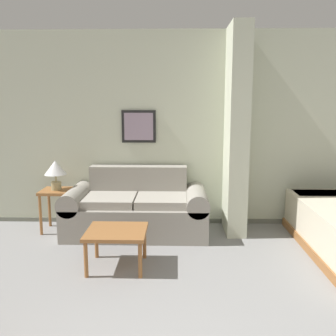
{
  "coord_description": "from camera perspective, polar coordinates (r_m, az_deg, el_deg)",
  "views": [
    {
      "loc": [
        -0.08,
        -1.18,
        1.67
      ],
      "look_at": [
        -0.17,
        2.32,
        1.05
      ],
      "focal_mm": 40.0,
      "sensor_mm": 36.0,
      "label": 1
    }
  ],
  "objects": [
    {
      "name": "coffee_table",
      "position": [
        3.88,
        -7.85,
        -10.05
      ],
      "size": [
        0.6,
        0.55,
        0.4
      ],
      "color": "#996033",
      "rests_on": "ground_plane"
    },
    {
      "name": "wall_partition_pillar",
      "position": [
        4.81,
        10.37,
        5.47
      ],
      "size": [
        0.24,
        0.62,
        2.6
      ],
      "color": "beige",
      "rests_on": "ground_plane"
    },
    {
      "name": "table_lamp",
      "position": [
        5.01,
        -16.78,
        -0.23
      ],
      "size": [
        0.28,
        0.28,
        0.38
      ],
      "color": "tan",
      "rests_on": "side_table"
    },
    {
      "name": "couch",
      "position": [
        4.85,
        -4.81,
        -6.32
      ],
      "size": [
        1.82,
        0.84,
        0.82
      ],
      "color": "gray",
      "rests_on": "ground_plane"
    },
    {
      "name": "wall_back",
      "position": [
        5.12,
        2.36,
        5.83
      ],
      "size": [
        7.71,
        0.16,
        2.6
      ],
      "color": "beige",
      "rests_on": "ground_plane"
    },
    {
      "name": "side_table",
      "position": [
        5.08,
        -16.56,
        -4.37
      ],
      "size": [
        0.39,
        0.39,
        0.55
      ],
      "color": "#996033",
      "rests_on": "ground_plane"
    }
  ]
}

